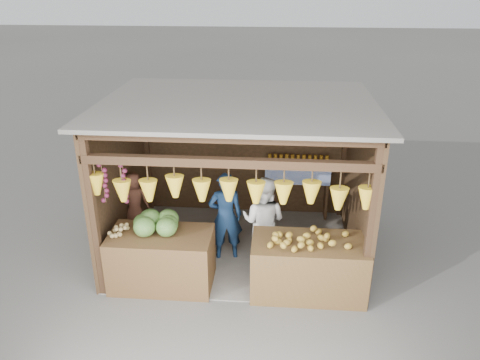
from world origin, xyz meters
name	(u,v)px	position (x,y,z in m)	size (l,w,h in m)	color
ground	(238,248)	(0.00, 0.00, 0.00)	(80.00, 80.00, 0.00)	#514F49
stall_structure	(235,162)	(-0.03, -0.04, 1.67)	(4.30, 3.30, 2.66)	slate
back_shelf	(297,177)	(1.05, 1.28, 0.87)	(1.25, 0.32, 1.32)	#382314
counter_left	(162,259)	(-1.08, -1.13, 0.44)	(1.56, 0.85, 0.88)	#4D3319
counter_right	(308,267)	(1.16, -1.15, 0.44)	(1.69, 0.85, 0.87)	#50361A
stool	(138,234)	(-1.84, 0.10, 0.15)	(0.31, 0.31, 0.29)	black
man_standing	(225,216)	(-0.18, -0.29, 0.78)	(0.57, 0.38, 1.57)	#13294A
woman_standing	(264,221)	(0.46, -0.38, 0.77)	(0.75, 0.59, 1.55)	white
vendor_seated	(135,201)	(-1.84, 0.10, 0.81)	(0.51, 0.33, 1.04)	brown
melon_pile	(155,222)	(-1.16, -1.03, 1.04)	(1.00, 0.50, 0.32)	#205115
tanfruit_pile	(118,229)	(-1.71, -1.14, 0.95)	(0.34, 0.40, 0.13)	tan
mango_pile	(311,237)	(1.17, -1.20, 0.98)	(1.40, 0.64, 0.22)	#C65D1A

